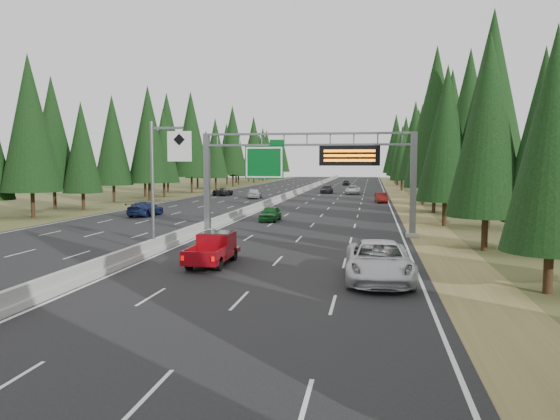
{
  "coord_description": "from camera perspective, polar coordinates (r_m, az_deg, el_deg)",
  "views": [
    {
      "loc": [
        13.19,
        -6.43,
        5.59
      ],
      "look_at": [
        8.72,
        20.0,
        3.27
      ],
      "focal_mm": 35.0,
      "sensor_mm": 36.0,
      "label": 1
    }
  ],
  "objects": [
    {
      "name": "car_ahead_dkgrey",
      "position": [
        99.64,
        4.91,
        2.16
      ],
      "size": [
        2.13,
        4.91,
        1.41
      ],
      "primitive_type": "imported",
      "rotation": [
        0.0,
        0.0,
        -0.03
      ],
      "color": "black",
      "rests_on": "road"
    },
    {
      "name": "sign_gantry",
      "position": [
        41.53,
        3.69,
        4.49
      ],
      "size": [
        16.75,
        0.98,
        7.8
      ],
      "color": "slate",
      "rests_on": "road"
    },
    {
      "name": "car_ahead_far",
      "position": [
        135.09,
        6.93,
        2.86
      ],
      "size": [
        1.64,
        3.94,
        1.33
      ],
      "primitive_type": "imported",
      "rotation": [
        0.0,
        0.0,
        -0.02
      ],
      "color": "black",
      "rests_on": "road"
    },
    {
      "name": "car_onc_far",
      "position": [
        92.76,
        -5.95,
        1.93
      ],
      "size": [
        2.7,
        5.04,
        1.35
      ],
      "primitive_type": "imported",
      "rotation": [
        0.0,
        0.0,
        3.04
      ],
      "color": "black",
      "rests_on": "road"
    },
    {
      "name": "tree_row_right",
      "position": [
        84.57,
        15.57,
        7.29
      ],
      "size": [
        12.04,
        244.86,
        18.88
      ],
      "color": "black",
      "rests_on": "ground"
    },
    {
      "name": "tree_row_left",
      "position": [
        87.98,
        -14.02,
        7.15
      ],
      "size": [
        12.58,
        243.54,
        18.99
      ],
      "color": "black",
      "rests_on": "ground"
    },
    {
      "name": "shoulder_left",
      "position": [
        91.99,
        -10.12,
        1.41
      ],
      "size": [
        3.6,
        260.0,
        0.06
      ],
      "primitive_type": "cube",
      "color": "#434A22",
      "rests_on": "ground"
    },
    {
      "name": "silver_minivan",
      "position": [
        26.05,
        10.29,
        -5.28
      ],
      "size": [
        3.32,
        6.76,
        1.85
      ],
      "primitive_type": "imported",
      "rotation": [
        0.0,
        0.0,
        0.04
      ],
      "color": "silver",
      "rests_on": "road"
    },
    {
      "name": "car_ahead_white",
      "position": [
        97.64,
        7.63,
        2.11
      ],
      "size": [
        2.55,
        5.42,
        1.5
      ],
      "primitive_type": "imported",
      "rotation": [
        0.0,
        0.0,
        -0.01
      ],
      "color": "white",
      "rests_on": "road"
    },
    {
      "name": "car_ahead_dkred",
      "position": [
        76.96,
        10.52,
        1.28
      ],
      "size": [
        1.85,
        4.33,
        1.39
      ],
      "primitive_type": "imported",
      "rotation": [
        0.0,
        0.0,
        0.09
      ],
      "color": "#61120D",
      "rests_on": "road"
    },
    {
      "name": "hov_sign_pole",
      "position": [
        33.84,
        -12.3,
        3.36
      ],
      "size": [
        2.8,
        0.5,
        8.0
      ],
      "color": "slate",
      "rests_on": "road"
    },
    {
      "name": "median_barrier",
      "position": [
        87.58,
        0.91,
        1.56
      ],
      "size": [
        0.7,
        260.0,
        0.85
      ],
      "color": "#9A9994",
      "rests_on": "road"
    },
    {
      "name": "road",
      "position": [
        87.61,
        0.91,
        1.31
      ],
      "size": [
        32.0,
        260.0,
        0.08
      ],
      "primitive_type": "cube",
      "color": "black",
      "rests_on": "ground"
    },
    {
      "name": "car_ahead_green",
      "position": [
        51.88,
        -1.01,
        -0.37
      ],
      "size": [
        1.73,
        4.17,
        1.41
      ],
      "primitive_type": "imported",
      "rotation": [
        0.0,
        0.0,
        -0.02
      ],
      "color": "#166122",
      "rests_on": "road"
    },
    {
      "name": "car_onc_white",
      "position": [
        84.66,
        -2.67,
        1.74
      ],
      "size": [
        2.19,
        4.74,
        1.57
      ],
      "primitive_type": "imported",
      "rotation": [
        0.0,
        0.0,
        3.21
      ],
      "color": "#B3B3B3",
      "rests_on": "road"
    },
    {
      "name": "red_pickup",
      "position": [
        30.21,
        -6.84,
        -3.81
      ],
      "size": [
        1.85,
        5.18,
        1.69
      ],
      "color": "black",
      "rests_on": "road"
    },
    {
      "name": "shoulder_right",
      "position": [
        86.73,
        12.62,
        1.15
      ],
      "size": [
        3.6,
        260.0,
        0.06
      ],
      "primitive_type": "cube",
      "color": "olive",
      "rests_on": "ground"
    },
    {
      "name": "car_onc_blue",
      "position": [
        58.41,
        -13.89,
        0.13
      ],
      "size": [
        2.47,
        5.31,
        1.5
      ],
      "primitive_type": "imported",
      "rotation": [
        0.0,
        0.0,
        3.07
      ],
      "color": "navy",
      "rests_on": "road"
    }
  ]
}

